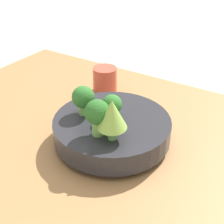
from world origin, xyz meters
TOP-DOWN VIEW (x-y plane):
  - ground_plane at (0.00, 0.00)m, footprint 6.00×6.00m
  - table at (0.00, 0.00)m, footprint 1.08×0.82m
  - bowl at (-0.03, -0.03)m, footprint 0.27×0.27m
  - romanesco_piece_far at (-0.07, 0.03)m, footprint 0.06×0.06m
  - broccoli_floret_right at (0.04, -0.02)m, footprint 0.05×0.05m
  - broccoli_floret_back at (-0.03, 0.03)m, footprint 0.05×0.05m
  - broccoli_floret_center at (-0.03, -0.03)m, footprint 0.05×0.05m
  - cup at (0.13, -0.24)m, footprint 0.07×0.07m

SIDE VIEW (x-z plane):
  - ground_plane at x=0.00m, z-range 0.00..0.00m
  - table at x=0.00m, z-range 0.00..0.03m
  - bowl at x=-0.03m, z-range 0.04..0.10m
  - cup at x=0.13m, z-range 0.03..0.11m
  - broccoli_floret_center at x=-0.03m, z-range 0.10..0.16m
  - broccoli_floret_right at x=0.04m, z-range 0.10..0.17m
  - broccoli_floret_back at x=-0.03m, z-range 0.10..0.19m
  - romanesco_piece_far at x=-0.07m, z-range 0.11..0.20m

